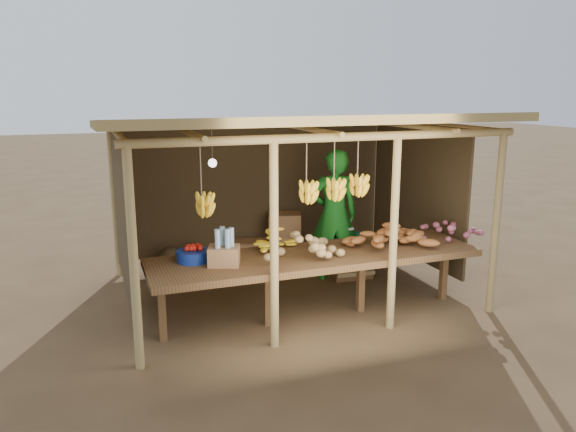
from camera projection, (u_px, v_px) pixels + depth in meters
name	position (u px, v px, depth m)	size (l,w,h in m)	color
ground	(288.00, 291.00, 7.61)	(60.00, 60.00, 0.00)	brown
stall_structure	(283.00, 150.00, 7.16)	(4.70, 3.50, 2.43)	tan
counter	(316.00, 259.00, 6.57)	(3.90, 1.05, 0.80)	brown
potato_heap	(295.00, 241.00, 6.41)	(1.01, 0.61, 0.37)	tan
sweet_potato_heap	(392.00, 232.00, 6.83)	(1.08, 0.65, 0.36)	#9E5928
onion_heap	(451.00, 225.00, 7.20)	(0.89, 0.53, 0.36)	#B2566D
banana_pile	(279.00, 236.00, 6.67)	(0.54, 0.32, 0.34)	yellow
tomato_basin	(193.00, 255.00, 6.26)	(0.37, 0.37, 0.19)	navy
bottle_box	(224.00, 251.00, 6.11)	(0.40, 0.36, 0.42)	#A07147
vendor	(334.00, 215.00, 7.95)	(0.68, 0.45, 1.87)	#1A761F
tarp_crate	(349.00, 255.00, 8.17)	(0.67, 0.58, 0.76)	brown
carton_stack	(274.00, 243.00, 8.69)	(1.13, 0.52, 0.79)	#A07147
burlap_sacks	(183.00, 261.00, 8.15)	(0.78, 0.41, 0.55)	#483821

